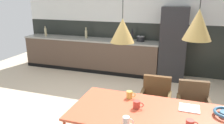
% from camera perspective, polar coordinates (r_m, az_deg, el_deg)
% --- Properties ---
extents(back_wall_splashback_dark, '(7.06, 0.12, 1.38)m').
position_cam_1_polar(back_wall_splashback_dark, '(6.26, 7.36, 3.82)').
color(back_wall_splashback_dark, black).
rests_on(back_wall_splashback_dark, ground).
extents(kitchen_counter, '(3.98, 0.63, 0.92)m').
position_cam_1_polar(kitchen_counter, '(6.40, -5.80, 2.04)').
color(kitchen_counter, brown).
rests_on(kitchen_counter, ground).
extents(refrigerator_column, '(0.65, 0.60, 1.84)m').
position_cam_1_polar(refrigerator_column, '(5.76, 15.67, 4.56)').
color(refrigerator_column, '#232326').
rests_on(refrigerator_column, ground).
extents(dining_table, '(1.99, 0.96, 0.74)m').
position_cam_1_polar(dining_table, '(2.76, 10.50, -13.51)').
color(dining_table, '#DA5436').
rests_on(dining_table, ground).
extents(armchair_by_stool, '(0.50, 0.48, 0.81)m').
position_cam_1_polar(armchair_by_stool, '(3.72, 11.33, -8.59)').
color(armchair_by_stool, brown).
rests_on(armchair_by_stool, ground).
extents(armchair_facing_counter, '(0.53, 0.51, 0.82)m').
position_cam_1_polar(armchair_facing_counter, '(3.67, 20.38, -9.68)').
color(armchair_facing_counter, brown).
rests_on(armchair_facing_counter, ground).
extents(open_book, '(0.25, 0.22, 0.02)m').
position_cam_1_polar(open_book, '(2.94, 19.46, -11.25)').
color(open_book, white).
rests_on(open_book, dining_table).
extents(mug_wide_latte, '(0.13, 0.08, 0.10)m').
position_cam_1_polar(mug_wide_latte, '(3.03, 4.62, -8.46)').
color(mug_wide_latte, gold).
rests_on(mug_wide_latte, dining_table).
extents(mug_short_terracotta, '(0.13, 0.09, 0.09)m').
position_cam_1_polar(mug_short_terracotta, '(2.55, 19.68, -14.87)').
color(mug_short_terracotta, '#B23D33').
rests_on(mug_short_terracotta, dining_table).
extents(mug_tall_blue, '(0.13, 0.09, 0.10)m').
position_cam_1_polar(mug_tall_blue, '(2.79, 6.48, -10.97)').
color(mug_tall_blue, '#B23D33').
rests_on(mug_tall_blue, dining_table).
extents(mug_glass_clear, '(0.12, 0.08, 0.10)m').
position_cam_1_polar(mug_glass_clear, '(2.44, 3.78, -15.13)').
color(mug_glass_clear, white).
rests_on(mug_glass_clear, dining_table).
extents(cooking_pot, '(0.21, 0.21, 0.16)m').
position_cam_1_polar(cooking_pot, '(5.93, 7.44, 6.03)').
color(cooking_pot, black).
rests_on(cooking_pot, kitchen_counter).
extents(bottle_vinegar_dark, '(0.07, 0.07, 0.30)m').
position_cam_1_polar(bottle_vinegar_dark, '(6.40, -6.76, 7.30)').
color(bottle_vinegar_dark, tan).
rests_on(bottle_vinegar_dark, kitchen_counter).
extents(bottle_spice_small, '(0.06, 0.06, 0.34)m').
position_cam_1_polar(bottle_spice_small, '(5.88, 5.28, 6.70)').
color(bottle_spice_small, black).
rests_on(bottle_spice_small, kitchen_counter).
extents(bottle_oil_tall, '(0.07, 0.07, 0.30)m').
position_cam_1_polar(bottle_oil_tall, '(6.95, -16.92, 7.51)').
color(bottle_oil_tall, tan).
rests_on(bottle_oil_tall, kitchen_counter).
extents(pendant_lamp_over_table_near, '(0.28, 0.28, 1.14)m').
position_cam_1_polar(pendant_lamp_over_table_near, '(2.52, 2.75, 8.19)').
color(pendant_lamp_over_table_near, black).
extents(pendant_lamp_over_table_far, '(0.29, 0.29, 1.06)m').
position_cam_1_polar(pendant_lamp_over_table_far, '(2.42, 21.48, 9.02)').
color(pendant_lamp_over_table_far, black).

